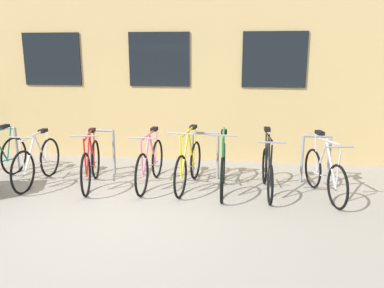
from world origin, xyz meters
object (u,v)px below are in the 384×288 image
at_px(bicycle_red, 91,164).
at_px(bicycle_green, 223,168).
at_px(bicycle_silver, 324,174).
at_px(bicycle_yellow, 189,165).
at_px(bicycle_white, 37,162).
at_px(bicycle_pink, 150,164).
at_px(bicycle_black, 267,171).

height_order(bicycle_red, bicycle_green, bicycle_green).
relative_size(bicycle_silver, bicycle_yellow, 0.94).
bearing_deg(bicycle_red, bicycle_white, -179.67).
distance_m(bicycle_green, bicycle_white, 3.34).
xyz_separation_m(bicycle_red, bicycle_white, (-1.01, -0.01, -0.00)).
distance_m(bicycle_pink, bicycle_black, 2.05).
height_order(bicycle_white, bicycle_yellow, bicycle_yellow).
xyz_separation_m(bicycle_pink, bicycle_silver, (2.97, -0.18, -0.01)).
height_order(bicycle_green, bicycle_silver, bicycle_green).
bearing_deg(bicycle_green, bicycle_white, -179.05).
distance_m(bicycle_red, bicycle_green, 2.33).
bearing_deg(bicycle_pink, bicycle_black, -2.93).
xyz_separation_m(bicycle_pink, bicycle_green, (1.30, -0.13, 0.01)).
relative_size(bicycle_red, bicycle_green, 0.96).
height_order(bicycle_black, bicycle_green, bicycle_green).
distance_m(bicycle_pink, bicycle_yellow, 0.69).
distance_m(bicycle_black, bicycle_white, 4.09).
height_order(bicycle_black, bicycle_silver, bicycle_black).
xyz_separation_m(bicycle_pink, bicycle_black, (2.05, -0.11, -0.02)).
xyz_separation_m(bicycle_white, bicycle_yellow, (2.73, 0.19, 0.00)).
bearing_deg(bicycle_white, bicycle_yellow, 3.92).
relative_size(bicycle_red, bicycle_yellow, 0.96).
xyz_separation_m(bicycle_green, bicycle_white, (-3.34, -0.06, -0.01)).
bearing_deg(bicycle_pink, bicycle_yellow, 0.43).
bearing_deg(bicycle_red, bicycle_silver, -0.04).
height_order(bicycle_red, bicycle_black, bicycle_black).
height_order(bicycle_pink, bicycle_red, bicycle_red).
xyz_separation_m(bicycle_green, bicycle_silver, (1.67, -0.05, -0.02)).
relative_size(bicycle_white, bicycle_yellow, 0.98).
bearing_deg(bicycle_silver, bicycle_black, 175.37).
relative_size(bicycle_green, bicycle_silver, 1.06).
distance_m(bicycle_pink, bicycle_green, 1.31).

